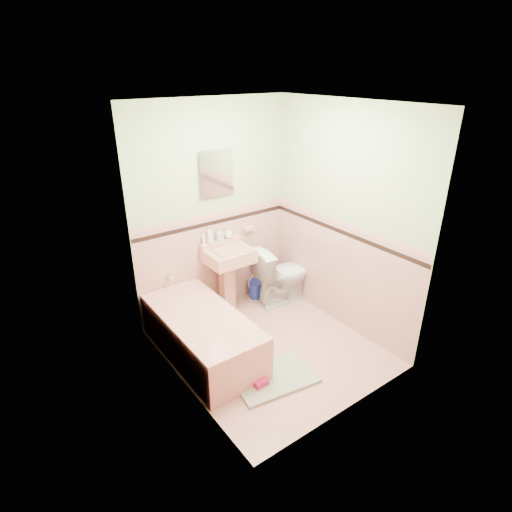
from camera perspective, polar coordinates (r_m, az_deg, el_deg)
floor at (r=4.61m, az=1.87°, el=-12.43°), size 2.20×2.20×0.00m
ceiling at (r=3.69m, az=2.43°, el=20.26°), size 2.20×2.20×0.00m
wall_back at (r=4.85m, az=-5.95°, el=6.09°), size 2.50×0.00×2.50m
wall_front at (r=3.28m, az=14.03°, el=-4.00°), size 2.50×0.00×2.50m
wall_left at (r=3.51m, az=-10.87°, el=-1.67°), size 0.00×2.50×2.50m
wall_right at (r=4.63m, az=11.95°, el=4.80°), size 0.00×2.50×2.50m
wainscot_back at (r=5.08m, az=-5.56°, el=-0.91°), size 2.00×0.00×2.00m
wainscot_front at (r=3.63m, az=12.82°, el=-12.97°), size 2.00×0.00×2.00m
wainscot_left at (r=3.85m, az=-9.94°, el=-10.34°), size 0.00×2.20×2.20m
wainscot_right at (r=4.88m, az=11.20°, el=-2.42°), size 0.00×2.20×2.20m
accent_back at (r=4.87m, az=-5.77°, el=4.59°), size 2.00×0.00×2.00m
accent_front at (r=3.35m, az=13.57°, el=-5.84°), size 2.00×0.00×2.00m
accent_left at (r=3.58m, az=-10.45°, el=-3.46°), size 0.00×2.20×2.20m
accent_right at (r=4.66m, az=11.67°, el=3.26°), size 0.00×2.20×2.20m
cap_back at (r=4.84m, az=-5.82°, el=5.70°), size 2.00×0.00×2.00m
cap_front at (r=3.30m, az=13.74°, el=-4.34°), size 2.00×0.00×2.00m
cap_left at (r=3.53m, az=-10.57°, el=-2.03°), size 0.00×2.20×2.20m
cap_right at (r=4.63m, az=11.77°, el=4.41°), size 0.00×2.20×2.20m
bathtub at (r=4.43m, az=-7.35°, el=-10.82°), size 0.70×1.50×0.45m
tub_faucet at (r=4.78m, az=-11.83°, el=-2.64°), size 0.04×0.12×0.04m
sink at (r=5.01m, az=-3.64°, el=-3.53°), size 0.53×0.48×0.84m
sink_faucet at (r=4.89m, az=-4.70°, el=2.58°), size 0.02×0.02×0.10m
medicine_cabinet at (r=4.72m, az=-5.47°, el=11.30°), size 0.38×0.04×0.47m
soap_dish at (r=5.15m, az=-1.06°, el=3.82°), size 0.13×0.08×0.04m
soap_bottle_left at (r=4.84m, az=-6.39°, el=2.91°), size 0.09×0.09×0.21m
soap_bottle_mid at (r=4.91m, az=-5.04°, el=3.02°), size 0.08×0.08×0.16m
soap_bottle_right at (r=4.97m, az=-3.80°, el=3.19°), size 0.12×0.12×0.14m
tube at (r=4.82m, az=-7.16°, el=2.22°), size 0.04×0.04×0.12m
toilet at (r=5.27m, az=3.63°, el=-2.54°), size 0.78×0.50×0.76m
bucket at (r=5.47m, az=-0.03°, el=-4.59°), size 0.26×0.26×0.22m
bath_mat at (r=4.22m, az=2.42°, el=-16.27°), size 0.86×0.64×0.03m
shoe at (r=4.09m, az=0.75°, el=-17.04°), size 0.15×0.07×0.06m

